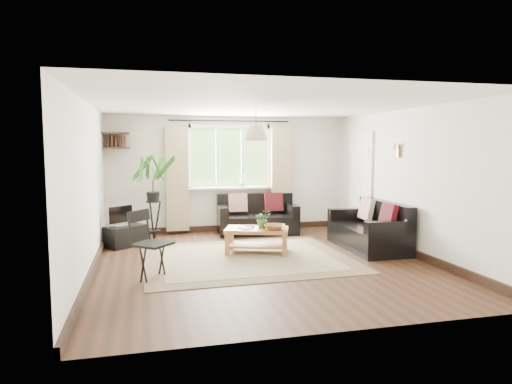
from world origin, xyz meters
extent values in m
plane|color=black|center=(0.00, 0.00, 0.00)|extent=(5.50, 5.50, 0.00)
plane|color=white|center=(0.00, 0.00, 2.40)|extent=(5.50, 5.50, 0.00)
cube|color=white|center=(0.00, 2.75, 1.20)|extent=(5.00, 0.02, 2.40)
cube|color=white|center=(0.00, -2.75, 1.20)|extent=(5.00, 0.02, 2.40)
cube|color=white|center=(-2.50, 0.00, 1.20)|extent=(0.02, 5.50, 2.40)
cube|color=white|center=(2.50, 0.00, 1.20)|extent=(0.02, 5.50, 2.40)
cube|color=#B9AD8F|center=(-0.19, 0.30, 0.01)|extent=(3.29, 2.84, 0.02)
cube|color=silver|center=(2.47, 1.70, 1.00)|extent=(0.06, 0.96, 2.06)
imported|color=#366729|center=(0.17, 0.62, 0.57)|extent=(0.28, 0.24, 0.30)
imported|color=brown|center=(0.32, 0.42, 0.46)|extent=(0.45, 0.45, 0.08)
imported|color=white|center=(-0.21, 0.60, 0.43)|extent=(0.21, 0.27, 0.02)
imported|color=#5C2925|center=(-0.09, 0.78, 0.43)|extent=(0.21, 0.25, 0.02)
cube|color=black|center=(-2.10, 1.67, 0.19)|extent=(0.78, 0.73, 0.37)
imported|color=#2D6023|center=(0.25, 2.63, 1.06)|extent=(0.14, 0.10, 0.27)
camera|label=1|loc=(-1.73, -6.67, 1.79)|focal=32.00mm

